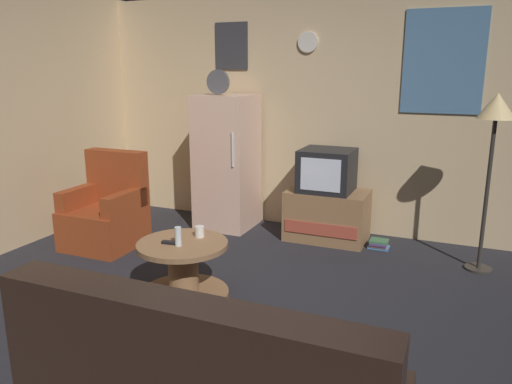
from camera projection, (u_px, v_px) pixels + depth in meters
name	position (u px, v px, depth m)	size (l,w,h in m)	color
ground_plane	(210.00, 318.00, 3.69)	(12.00, 12.00, 0.00)	#232328
wall_with_art	(312.00, 113.00, 5.56)	(5.20, 0.12, 2.58)	#D1B284
fridge	(227.00, 162.00, 5.65)	(0.60, 0.62, 1.77)	beige
tv_stand	(327.00, 215.00, 5.32)	(0.84, 0.53, 0.53)	#8E6642
crt_tv	(327.00, 170.00, 5.21)	(0.54, 0.51, 0.44)	black
standing_lamp	(495.00, 120.00, 4.24)	(0.32, 0.32, 1.59)	#332D28
coffee_table	(183.00, 269.00, 3.99)	(0.72, 0.72, 0.46)	#8E6642
wine_glass	(178.00, 236.00, 3.85)	(0.05, 0.05, 0.15)	silver
mug_ceramic_white	(200.00, 232.00, 4.05)	(0.08, 0.08, 0.09)	silver
remote_control	(171.00, 243.00, 3.90)	(0.15, 0.04, 0.02)	black
armchair	(107.00, 213.00, 5.14)	(0.68, 0.68, 0.96)	maroon
book_stack	(379.00, 244.00, 5.10)	(0.21, 0.17, 0.09)	#487CB5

